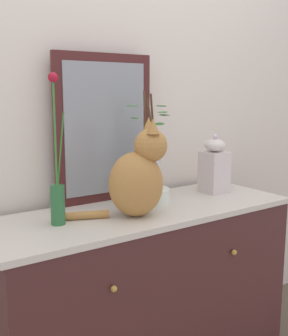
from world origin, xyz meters
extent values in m
cube|color=silver|center=(0.00, 0.32, 1.30)|extent=(4.40, 0.08, 2.60)
cube|color=#432121|center=(0.00, 0.00, 0.41)|extent=(1.35, 0.48, 0.82)
cube|color=beige|center=(0.00, 0.00, 0.84)|extent=(1.37, 0.49, 0.02)
sphere|color=#B79338|center=(-0.30, -0.25, 0.66)|extent=(0.02, 0.02, 0.02)
sphere|color=#B79338|center=(0.30, -0.25, 0.66)|extent=(0.02, 0.02, 0.02)
cube|color=#491E1E|center=(-0.06, 0.22, 1.18)|extent=(0.49, 0.03, 0.67)
cube|color=gray|center=(-0.06, 0.21, 1.18)|extent=(0.41, 0.01, 0.59)
ellipsoid|color=#B38041|center=(-0.09, -0.07, 0.98)|extent=(0.28, 0.26, 0.26)
sphere|color=#B38041|center=(-0.03, -0.09, 1.14)|extent=(0.14, 0.14, 0.14)
cone|color=#B38041|center=(-0.02, -0.06, 1.22)|extent=(0.05, 0.05, 0.06)
cone|color=#B38041|center=(-0.04, -0.13, 1.22)|extent=(0.05, 0.05, 0.06)
cylinder|color=#B38041|center=(-0.28, 0.01, 0.86)|extent=(0.19, 0.10, 0.03)
cylinder|color=#2B6A38|center=(-0.39, 0.01, 0.93)|extent=(0.06, 0.06, 0.15)
cylinder|color=#3B8235|center=(-0.39, 0.01, 1.19)|extent=(0.01, 0.01, 0.38)
sphere|color=#AF162B|center=(-0.39, 0.01, 1.40)|extent=(0.04, 0.04, 0.04)
cylinder|color=#317D30|center=(-0.37, 0.01, 1.14)|extent=(0.04, 0.01, 0.27)
cylinder|color=white|center=(0.08, 0.08, 0.88)|extent=(0.19, 0.19, 0.06)
cylinder|color=silver|center=(0.08, 0.08, 1.01)|extent=(0.10, 0.10, 0.19)
cylinder|color=#49351C|center=(0.07, 0.09, 1.20)|extent=(0.06, 0.09, 0.32)
ellipsoid|color=#3E8533|center=(0.03, 0.12, 1.23)|extent=(0.06, 0.08, 0.01)
ellipsoid|color=#3F8436|center=(0.02, 0.12, 1.29)|extent=(0.07, 0.04, 0.01)
cylinder|color=#4B3825|center=(0.08, 0.06, 1.18)|extent=(0.07, 0.01, 0.29)
ellipsoid|color=#43893C|center=(0.10, 0.03, 1.21)|extent=(0.07, 0.08, 0.01)
ellipsoid|color=#3D8831|center=(0.11, 0.02, 1.26)|extent=(0.08, 0.06, 0.01)
cylinder|color=#50321C|center=(0.09, 0.06, 1.19)|extent=(0.05, 0.03, 0.31)
ellipsoid|color=#38842F|center=(0.10, 0.02, 1.21)|extent=(0.08, 0.06, 0.01)
ellipsoid|color=#357A3E|center=(0.12, 0.02, 1.25)|extent=(0.04, 0.07, 0.01)
ellipsoid|color=#35783C|center=(0.12, 0.04, 1.29)|extent=(0.04, 0.07, 0.01)
cube|color=silver|center=(0.47, 0.05, 0.95)|extent=(0.12, 0.12, 0.21)
ellipsoid|color=silver|center=(0.47, 0.05, 1.09)|extent=(0.11, 0.11, 0.06)
sphere|color=silver|center=(0.47, 0.05, 1.13)|extent=(0.02, 0.02, 0.02)
camera|label=1|loc=(-1.01, -1.46, 1.35)|focal=45.02mm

